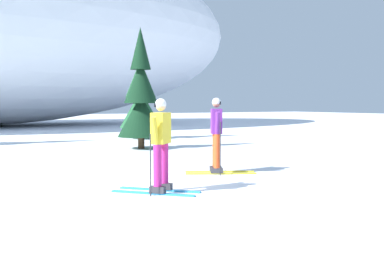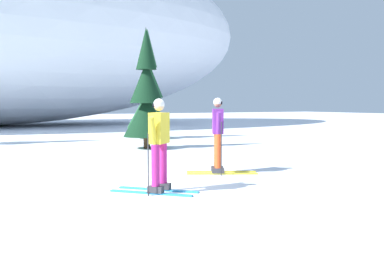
{
  "view_description": "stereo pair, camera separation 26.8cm",
  "coord_description": "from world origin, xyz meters",
  "views": [
    {
      "loc": [
        -3.99,
        -8.46,
        1.66
      ],
      "look_at": [
        0.94,
        -0.12,
        0.95
      ],
      "focal_mm": 43.32,
      "sensor_mm": 36.0,
      "label": 1
    },
    {
      "loc": [
        -3.76,
        -8.59,
        1.66
      ],
      "look_at": [
        0.94,
        -0.12,
        0.95
      ],
      "focal_mm": 43.32,
      "sensor_mm": 36.0,
      "label": 2
    }
  ],
  "objects": [
    {
      "name": "pine_tree_center_right",
      "position": [
        2.99,
        6.99,
        1.84
      ],
      "size": [
        1.7,
        1.7,
        4.4
      ],
      "color": "#47301E",
      "rests_on": "ground"
    },
    {
      "name": "pine_tree_far_right",
      "position": [
        4.98,
        11.4,
        2.13
      ],
      "size": [
        1.97,
        1.97,
        5.09
      ],
      "color": "#47301E",
      "rests_on": "ground"
    },
    {
      "name": "skier_yellow_jacket",
      "position": [
        -0.16,
        -0.85,
        0.93
      ],
      "size": [
        1.43,
        1.51,
        1.74
      ],
      "color": "#2893CC",
      "rests_on": "ground"
    },
    {
      "name": "skier_purple_jacket",
      "position": [
        2.05,
        0.61,
        0.94
      ],
      "size": [
        1.66,
        1.15,
        1.79
      ],
      "color": "gold",
      "rests_on": "ground"
    },
    {
      "name": "ground_plane",
      "position": [
        0.0,
        0.0,
        0.0
      ],
      "size": [
        120.0,
        120.0,
        0.0
      ],
      "primitive_type": "plane",
      "color": "white"
    }
  ]
}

